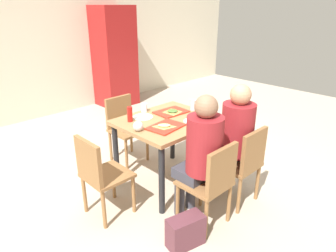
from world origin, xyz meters
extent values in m
cube|color=#B7A893|center=(0.00, 0.00, -0.01)|extent=(10.00, 10.00, 0.02)
cube|color=beige|center=(0.00, 3.20, 1.40)|extent=(10.00, 0.10, 2.80)
cube|color=#9E7247|center=(0.00, 0.00, 0.75)|extent=(1.01, 0.86, 0.04)
cylinder|color=black|center=(-0.45, -0.37, 0.37)|extent=(0.06, 0.06, 0.73)
cylinder|color=black|center=(0.45, -0.37, 0.37)|extent=(0.06, 0.06, 0.73)
cylinder|color=black|center=(-0.45, 0.37, 0.37)|extent=(0.06, 0.06, 0.73)
cylinder|color=black|center=(0.45, 0.37, 0.37)|extent=(0.06, 0.06, 0.73)
cube|color=olive|center=(-0.25, -0.73, 0.42)|extent=(0.40, 0.40, 0.03)
cube|color=olive|center=(-0.25, -0.91, 0.63)|extent=(0.38, 0.04, 0.40)
cylinder|color=olive|center=(-0.42, -0.56, 0.20)|extent=(0.04, 0.04, 0.40)
cylinder|color=olive|center=(-0.08, -0.56, 0.20)|extent=(0.04, 0.04, 0.40)
cylinder|color=olive|center=(-0.42, -0.90, 0.20)|extent=(0.04, 0.04, 0.40)
cylinder|color=olive|center=(-0.08, -0.90, 0.20)|extent=(0.04, 0.04, 0.40)
cube|color=olive|center=(0.25, -0.73, 0.42)|extent=(0.40, 0.40, 0.03)
cube|color=olive|center=(0.25, -0.91, 0.63)|extent=(0.38, 0.04, 0.40)
cylinder|color=olive|center=(0.08, -0.56, 0.20)|extent=(0.04, 0.04, 0.40)
cylinder|color=olive|center=(0.42, -0.56, 0.20)|extent=(0.04, 0.04, 0.40)
cylinder|color=olive|center=(0.08, -0.90, 0.20)|extent=(0.04, 0.04, 0.40)
cylinder|color=olive|center=(0.42, -0.90, 0.20)|extent=(0.04, 0.04, 0.40)
cube|color=olive|center=(0.00, 0.73, 0.42)|extent=(0.40, 0.40, 0.03)
cube|color=olive|center=(0.00, 0.91, 0.63)|extent=(0.38, 0.04, 0.40)
cylinder|color=olive|center=(0.17, 0.56, 0.20)|extent=(0.04, 0.04, 0.40)
cylinder|color=olive|center=(-0.17, 0.56, 0.20)|extent=(0.04, 0.04, 0.40)
cylinder|color=olive|center=(0.17, 0.90, 0.20)|extent=(0.04, 0.04, 0.40)
cylinder|color=olive|center=(-0.17, 0.90, 0.20)|extent=(0.04, 0.04, 0.40)
cube|color=olive|center=(-0.81, 0.00, 0.42)|extent=(0.40, 0.40, 0.03)
cube|color=olive|center=(-0.99, 0.00, 0.63)|extent=(0.04, 0.38, 0.40)
cylinder|color=olive|center=(-0.64, 0.17, 0.20)|extent=(0.04, 0.04, 0.40)
cylinder|color=olive|center=(-0.64, -0.17, 0.20)|extent=(0.04, 0.04, 0.40)
cylinder|color=olive|center=(-0.98, 0.17, 0.20)|extent=(0.04, 0.04, 0.40)
cylinder|color=olive|center=(-0.98, -0.17, 0.20)|extent=(0.04, 0.04, 0.40)
cylinder|color=#383842|center=(-0.33, -0.50, 0.22)|extent=(0.10, 0.10, 0.43)
cylinder|color=#383842|center=(-0.17, -0.50, 0.22)|extent=(0.10, 0.10, 0.43)
cube|color=#383842|center=(-0.25, -0.60, 0.48)|extent=(0.32, 0.28, 0.10)
cylinder|color=maroon|center=(-0.25, -0.71, 0.79)|extent=(0.32, 0.32, 0.52)
sphere|color=#8C664C|center=(-0.25, -0.71, 1.14)|extent=(0.20, 0.20, 0.20)
cylinder|color=#383842|center=(0.17, -0.50, 0.22)|extent=(0.10, 0.10, 0.43)
cylinder|color=#383842|center=(0.33, -0.50, 0.22)|extent=(0.10, 0.10, 0.43)
cube|color=#383842|center=(0.25, -0.60, 0.48)|extent=(0.32, 0.28, 0.10)
cylinder|color=maroon|center=(0.25, -0.71, 0.79)|extent=(0.32, 0.32, 0.52)
sphere|color=tan|center=(0.25, -0.71, 1.14)|extent=(0.20, 0.20, 0.20)
cube|color=red|center=(-0.18, -0.15, 0.78)|extent=(0.39, 0.30, 0.02)
cube|color=red|center=(0.18, 0.13, 0.78)|extent=(0.38, 0.28, 0.02)
cylinder|color=white|center=(-0.15, 0.24, 0.77)|extent=(0.22, 0.22, 0.01)
cylinder|color=white|center=(0.15, -0.24, 0.77)|extent=(0.22, 0.22, 0.01)
pyramid|color=tan|center=(-0.20, -0.15, 0.79)|extent=(0.22, 0.22, 0.01)
ellipsoid|color=#D8C67F|center=(-0.20, -0.15, 0.80)|extent=(0.15, 0.15, 0.01)
pyramid|color=#C68C47|center=(0.17, 0.10, 0.79)|extent=(0.25, 0.25, 0.01)
ellipsoid|color=#4C7233|center=(0.17, 0.10, 0.80)|extent=(0.17, 0.17, 0.01)
cylinder|color=white|center=(-0.03, 0.37, 0.82)|extent=(0.07, 0.07, 0.10)
cylinder|color=white|center=(0.03, -0.37, 0.82)|extent=(0.07, 0.07, 0.10)
cylinder|color=#B7BCC6|center=(0.43, 0.02, 0.83)|extent=(0.07, 0.07, 0.12)
cylinder|color=red|center=(-0.33, 0.24, 0.85)|extent=(0.06, 0.06, 0.16)
sphere|color=silver|center=(-0.43, -0.02, 0.82)|extent=(0.10, 0.10, 0.10)
cube|color=#592D38|center=(-0.60, -0.83, 0.14)|extent=(0.35, 0.23, 0.28)
cube|color=maroon|center=(1.32, 2.85, 0.95)|extent=(0.70, 0.60, 1.90)
camera|label=1|loc=(-2.15, -2.20, 1.94)|focal=32.70mm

